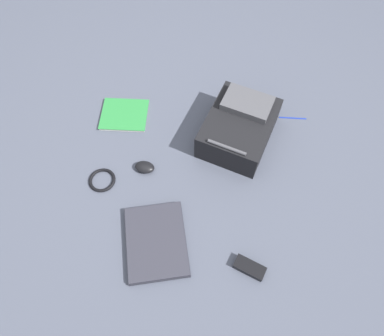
{
  "coord_description": "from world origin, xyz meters",
  "views": [
    {
      "loc": [
        0.87,
        0.05,
        1.56
      ],
      "look_at": [
        -0.01,
        -0.0,
        0.02
      ],
      "focal_mm": 33.45,
      "sensor_mm": 36.0,
      "label": 1
    }
  ],
  "objects_px": {
    "pen_black": "(293,118)",
    "book_manual": "(124,115)",
    "power_brick": "(250,268)",
    "laptop": "(156,241)",
    "cable_coil": "(102,180)",
    "computer_mouse": "(145,167)",
    "backpack": "(239,127)"
  },
  "relations": [
    {
      "from": "pen_black",
      "to": "book_manual",
      "type": "bearing_deg",
      "value": -87.88
    },
    {
      "from": "power_brick",
      "to": "pen_black",
      "type": "height_order",
      "value": "power_brick"
    },
    {
      "from": "laptop",
      "to": "power_brick",
      "type": "xyz_separation_m",
      "value": [
        0.09,
        0.41,
        -0.0
      ]
    },
    {
      "from": "cable_coil",
      "to": "pen_black",
      "type": "height_order",
      "value": "cable_coil"
    },
    {
      "from": "book_manual",
      "to": "cable_coil",
      "type": "bearing_deg",
      "value": -6.94
    },
    {
      "from": "book_manual",
      "to": "computer_mouse",
      "type": "distance_m",
      "value": 0.36
    },
    {
      "from": "computer_mouse",
      "to": "power_brick",
      "type": "relative_size",
      "value": 0.73
    },
    {
      "from": "cable_coil",
      "to": "pen_black",
      "type": "distance_m",
      "value": 1.06
    },
    {
      "from": "backpack",
      "to": "laptop",
      "type": "distance_m",
      "value": 0.71
    },
    {
      "from": "laptop",
      "to": "pen_black",
      "type": "xyz_separation_m",
      "value": [
        -0.74,
        0.67,
        -0.01
      ]
    },
    {
      "from": "backpack",
      "to": "cable_coil",
      "type": "xyz_separation_m",
      "value": [
        0.3,
        -0.67,
        -0.08
      ]
    },
    {
      "from": "computer_mouse",
      "to": "laptop",
      "type": "bearing_deg",
      "value": 23.77
    },
    {
      "from": "book_manual",
      "to": "pen_black",
      "type": "relative_size",
      "value": 1.7
    },
    {
      "from": "computer_mouse",
      "to": "power_brick",
      "type": "height_order",
      "value": "computer_mouse"
    },
    {
      "from": "laptop",
      "to": "computer_mouse",
      "type": "relative_size",
      "value": 3.99
    },
    {
      "from": "backpack",
      "to": "computer_mouse",
      "type": "distance_m",
      "value": 0.52
    },
    {
      "from": "backpack",
      "to": "pen_black",
      "type": "relative_size",
      "value": 3.37
    },
    {
      "from": "backpack",
      "to": "book_manual",
      "type": "relative_size",
      "value": 1.97
    },
    {
      "from": "laptop",
      "to": "book_manual",
      "type": "relative_size",
      "value": 1.57
    },
    {
      "from": "cable_coil",
      "to": "pen_black",
      "type": "xyz_separation_m",
      "value": [
        -0.44,
        0.97,
        -0.0
      ]
    },
    {
      "from": "computer_mouse",
      "to": "cable_coil",
      "type": "xyz_separation_m",
      "value": [
        0.08,
        -0.2,
        -0.01
      ]
    },
    {
      "from": "power_brick",
      "to": "pen_black",
      "type": "bearing_deg",
      "value": 162.75
    },
    {
      "from": "pen_black",
      "to": "computer_mouse",
      "type": "bearing_deg",
      "value": -64.91
    },
    {
      "from": "book_manual",
      "to": "cable_coil",
      "type": "relative_size",
      "value": 1.91
    },
    {
      "from": "cable_coil",
      "to": "backpack",
      "type": "bearing_deg",
      "value": 114.36
    },
    {
      "from": "book_manual",
      "to": "pen_black",
      "type": "distance_m",
      "value": 0.92
    },
    {
      "from": "backpack",
      "to": "cable_coil",
      "type": "bearing_deg",
      "value": -65.64
    },
    {
      "from": "laptop",
      "to": "computer_mouse",
      "type": "height_order",
      "value": "computer_mouse"
    },
    {
      "from": "backpack",
      "to": "computer_mouse",
      "type": "bearing_deg",
      "value": -64.64
    },
    {
      "from": "power_brick",
      "to": "pen_black",
      "type": "xyz_separation_m",
      "value": [
        -0.83,
        0.26,
        -0.01
      ]
    },
    {
      "from": "cable_coil",
      "to": "pen_black",
      "type": "relative_size",
      "value": 0.89
    },
    {
      "from": "laptop",
      "to": "pen_black",
      "type": "height_order",
      "value": "laptop"
    }
  ]
}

